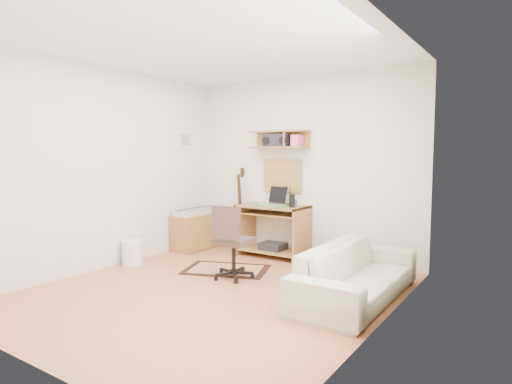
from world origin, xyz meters
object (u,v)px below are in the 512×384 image
Objects in this scene: task_chair at (234,241)px; sofa at (357,263)px; printer at (326,257)px; desk at (273,231)px; cabinet at (199,231)px.

task_chair is 0.48× the size of sofa.
printer is 1.47m from sofa.
desk reaches higher than cabinet.
sofa reaches higher than cabinet.
desk is at bearing 57.08° from sofa.
cabinet is at bearing 137.70° from task_chair.
cabinet is 0.48× the size of sofa.
printer is (2.09, 0.24, -0.19)m from cabinet.
task_chair is at bearing -81.10° from desk.
desk is 1.11× the size of task_chair.
desk is 0.53× the size of sofa.
desk is 1.22m from task_chair.
sofa is (1.50, 0.11, -0.08)m from task_chair.
desk is 1.29m from cabinet.
desk is 2.01m from sofa.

